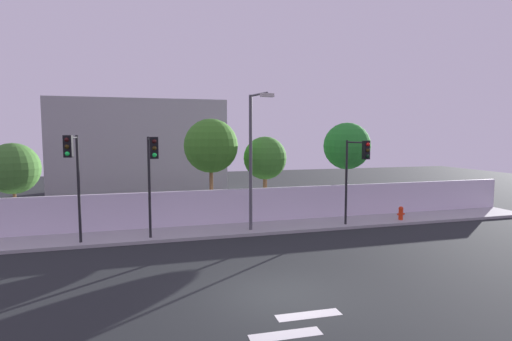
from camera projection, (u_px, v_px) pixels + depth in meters
The scene contains 13 objects.
ground_plane at pixel (277, 295), 12.37m from camera, with size 80.00×80.00×0.00m, color black.
sidewalk at pixel (223, 231), 20.21m from camera, with size 36.00×2.40×0.15m, color #A0A0A0.
perimeter_wall at pixel (218, 207), 21.36m from camera, with size 36.00×0.18×1.80m, color silver.
traffic_light_left at pixel (152, 165), 17.51m from camera, with size 0.42×1.86×4.58m.
traffic_light_center at pixel (357, 164), 20.30m from camera, with size 0.45×1.76×4.38m.
traffic_light_right at pixel (73, 166), 16.99m from camera, with size 0.46×1.17×4.65m.
street_lamp_curbside at pixel (253, 151), 19.56m from camera, with size 0.70×1.91×6.56m.
fire_hydrant at pixel (401, 213), 22.42m from camera, with size 0.44×0.26×0.74m.
roadside_tree_leftmost at pixel (13, 169), 19.48m from camera, with size 2.44×2.44×4.43m.
roadside_tree_midleft at pixel (211, 146), 22.04m from camera, with size 2.92×2.92×5.67m.
roadside_tree_midright at pixel (265, 158), 22.95m from camera, with size 2.42×2.42×4.70m.
roadside_tree_rightmost at pixel (347, 146), 24.31m from camera, with size 2.78×2.78×5.52m.
low_building_distant at pixel (140, 147), 33.47m from camera, with size 13.27×6.00×7.51m, color #989898.
Camera 1 is at (-3.95, -11.33, 4.86)m, focal length 28.71 mm.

